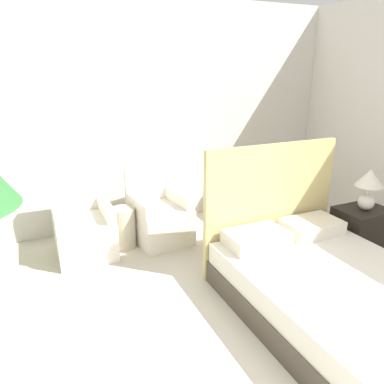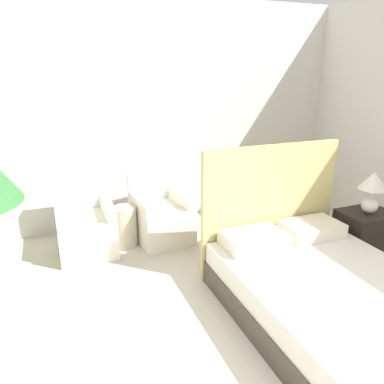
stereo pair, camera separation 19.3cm
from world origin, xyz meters
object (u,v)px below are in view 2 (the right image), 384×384
Objects in this scene: table_lamp at (373,186)px; side_table at (125,226)px; armchair_near_window_left at (86,229)px; armchair_near_window_right at (161,218)px; nightstand at (364,236)px; bed at (326,290)px.

table_lamp is 2.81m from side_table.
armchair_near_window_right is (0.91, -0.00, 0.00)m from armchair_near_window_left.
side_table is at bearing 150.99° from table_lamp.
table_lamp is 0.92× the size of side_table.
nightstand is 2.73m from side_table.
bed reaches higher than armchair_near_window_right.
armchair_near_window_left is (-1.77, 2.00, 0.02)m from bed.
nightstand is (1.09, 0.67, 0.02)m from bed.
nightstand is at bearing 70.63° from table_lamp.
armchair_near_window_left is at bearing 155.17° from nightstand.
armchair_near_window_right is at bearing 0.28° from armchair_near_window_left.
armchair_near_window_left and armchair_near_window_right have the same top height.
armchair_near_window_left reaches higher than nightstand.
armchair_near_window_right is at bearing 113.26° from bed.
armchair_near_window_left is 1.99× the size of table_lamp.
side_table is at bearing 123.46° from bed.
table_lamp is at bearing -29.01° from side_table.
nightstand reaches higher than side_table.
armchair_near_window_right reaches higher than side_table.
bed is 2.30× the size of armchair_near_window_left.
side_table is at bearing 175.45° from armchair_near_window_right.
nightstand is 1.25× the size of table_lamp.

